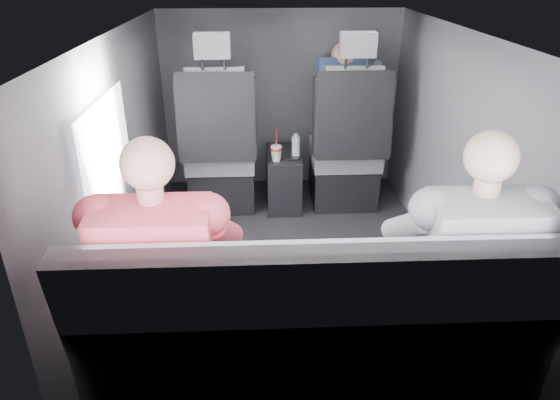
{
  "coord_description": "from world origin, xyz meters",
  "views": [
    {
      "loc": [
        -0.18,
        -2.51,
        1.67
      ],
      "look_at": [
        -0.07,
        -0.05,
        0.48
      ],
      "focal_mm": 32.0,
      "sensor_mm": 36.0,
      "label": 1
    }
  ],
  "objects_px": {
    "front_seat_left": "(221,156)",
    "water_bottle": "(296,146)",
    "center_console": "(283,178)",
    "rear_bench": "(310,354)",
    "passenger_rear_right": "(455,269)",
    "laptop_black": "(433,247)",
    "passenger_front_right": "(342,98)",
    "passenger_rear_left": "(168,277)",
    "soda_cup": "(276,153)",
    "laptop_white": "(178,250)",
    "front_seat_right": "(346,154)"
  },
  "relations": [
    {
      "from": "front_seat_left",
      "to": "water_bottle",
      "type": "height_order",
      "value": "front_seat_left"
    },
    {
      "from": "center_console",
      "to": "rear_bench",
      "type": "relative_size",
      "value": 0.3
    },
    {
      "from": "rear_bench",
      "to": "passenger_rear_right",
      "type": "xyz_separation_m",
      "value": [
        0.55,
        0.1,
        0.31
      ]
    },
    {
      "from": "center_console",
      "to": "laptop_black",
      "type": "bearing_deg",
      "value": -73.51
    },
    {
      "from": "passenger_front_right",
      "to": "passenger_rear_right",
      "type": "bearing_deg",
      "value": -87.0
    },
    {
      "from": "passenger_rear_left",
      "to": "passenger_front_right",
      "type": "bearing_deg",
      "value": 64.9
    },
    {
      "from": "water_bottle",
      "to": "laptop_black",
      "type": "xyz_separation_m",
      "value": [
        0.42,
        -1.65,
        0.16
      ]
    },
    {
      "from": "soda_cup",
      "to": "passenger_rear_right",
      "type": "height_order",
      "value": "passenger_rear_right"
    },
    {
      "from": "soda_cup",
      "to": "passenger_rear_right",
      "type": "relative_size",
      "value": 0.2
    },
    {
      "from": "front_seat_left",
      "to": "water_bottle",
      "type": "relative_size",
      "value": 7.71
    },
    {
      "from": "rear_bench",
      "to": "laptop_black",
      "type": "bearing_deg",
      "value": 24.5
    },
    {
      "from": "passenger_rear_left",
      "to": "passenger_rear_right",
      "type": "bearing_deg",
      "value": -0.0
    },
    {
      "from": "center_console",
      "to": "water_bottle",
      "type": "relative_size",
      "value": 2.93
    },
    {
      "from": "center_console",
      "to": "soda_cup",
      "type": "height_order",
      "value": "soda_cup"
    },
    {
      "from": "passenger_rear_left",
      "to": "passenger_rear_right",
      "type": "distance_m",
      "value": 1.07
    },
    {
      "from": "water_bottle",
      "to": "laptop_white",
      "type": "height_order",
      "value": "laptop_white"
    },
    {
      "from": "water_bottle",
      "to": "laptop_black",
      "type": "distance_m",
      "value": 1.71
    },
    {
      "from": "passenger_front_right",
      "to": "front_seat_left",
      "type": "bearing_deg",
      "value": -163.88
    },
    {
      "from": "water_bottle",
      "to": "passenger_rear_right",
      "type": "xyz_separation_m",
      "value": [
        0.47,
        -1.78,
        0.14
      ]
    },
    {
      "from": "passenger_rear_right",
      "to": "passenger_front_right",
      "type": "height_order",
      "value": "passenger_rear_right"
    },
    {
      "from": "front_seat_right",
      "to": "rear_bench",
      "type": "height_order",
      "value": "front_seat_right"
    },
    {
      "from": "front_seat_right",
      "to": "laptop_white",
      "type": "distance_m",
      "value": 1.92
    },
    {
      "from": "center_console",
      "to": "rear_bench",
      "type": "bearing_deg",
      "value": -90.0
    },
    {
      "from": "center_console",
      "to": "soda_cup",
      "type": "distance_m",
      "value": 0.3
    },
    {
      "from": "passenger_rear_right",
      "to": "passenger_front_right",
      "type": "distance_m",
      "value": 2.07
    },
    {
      "from": "rear_bench",
      "to": "front_seat_left",
      "type": "bearing_deg",
      "value": 103.31
    },
    {
      "from": "soda_cup",
      "to": "passenger_rear_left",
      "type": "height_order",
      "value": "passenger_rear_left"
    },
    {
      "from": "front_seat_right",
      "to": "center_console",
      "type": "bearing_deg",
      "value": 174.93
    },
    {
      "from": "passenger_rear_left",
      "to": "front_seat_left",
      "type": "bearing_deg",
      "value": 87.66
    },
    {
      "from": "center_console",
      "to": "laptop_white",
      "type": "relative_size",
      "value": 1.43
    },
    {
      "from": "front_seat_left",
      "to": "soda_cup",
      "type": "bearing_deg",
      "value": -14.81
    },
    {
      "from": "passenger_front_right",
      "to": "laptop_white",
      "type": "bearing_deg",
      "value": -116.54
    },
    {
      "from": "front_seat_left",
      "to": "passenger_front_right",
      "type": "relative_size",
      "value": 1.77
    },
    {
      "from": "front_seat_right",
      "to": "passenger_rear_left",
      "type": "relative_size",
      "value": 1.06
    },
    {
      "from": "center_console",
      "to": "water_bottle",
      "type": "height_order",
      "value": "water_bottle"
    },
    {
      "from": "front_seat_left",
      "to": "water_bottle",
      "type": "bearing_deg",
      "value": -2.72
    },
    {
      "from": "laptop_white",
      "to": "water_bottle",
      "type": "bearing_deg",
      "value": 69.92
    },
    {
      "from": "passenger_rear_right",
      "to": "soda_cup",
      "type": "bearing_deg",
      "value": 109.65
    },
    {
      "from": "laptop_black",
      "to": "passenger_rear_right",
      "type": "bearing_deg",
      "value": -71.78
    },
    {
      "from": "rear_bench",
      "to": "passenger_rear_right",
      "type": "bearing_deg",
      "value": 9.86
    },
    {
      "from": "rear_bench",
      "to": "laptop_black",
      "type": "height_order",
      "value": "rear_bench"
    },
    {
      "from": "front_seat_left",
      "to": "passenger_front_right",
      "type": "distance_m",
      "value": 0.99
    },
    {
      "from": "front_seat_right",
      "to": "passenger_rear_left",
      "type": "height_order",
      "value": "front_seat_right"
    },
    {
      "from": "laptop_black",
      "to": "passenger_front_right",
      "type": "distance_m",
      "value": 1.93
    },
    {
      "from": "laptop_black",
      "to": "passenger_front_right",
      "type": "height_order",
      "value": "passenger_front_right"
    },
    {
      "from": "rear_bench",
      "to": "passenger_front_right",
      "type": "xyz_separation_m",
      "value": [
        0.44,
        2.16,
        0.43
      ]
    },
    {
      "from": "center_console",
      "to": "water_bottle",
      "type": "xyz_separation_m",
      "value": [
        0.08,
        -0.07,
        0.27
      ]
    },
    {
      "from": "front_seat_right",
      "to": "water_bottle",
      "type": "height_order",
      "value": "front_seat_right"
    },
    {
      "from": "front_seat_left",
      "to": "passenger_front_right",
      "type": "bearing_deg",
      "value": 16.12
    },
    {
      "from": "rear_bench",
      "to": "passenger_rear_left",
      "type": "relative_size",
      "value": 1.35
    }
  ]
}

